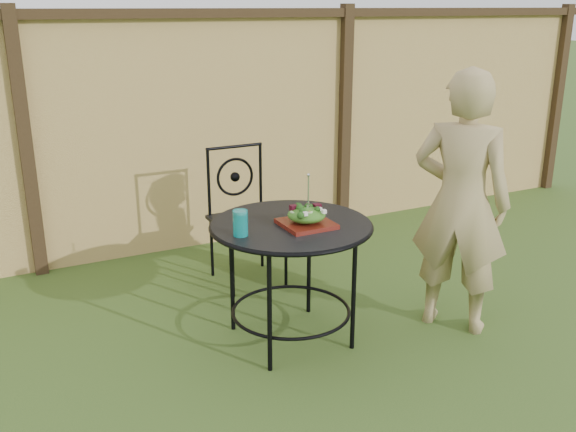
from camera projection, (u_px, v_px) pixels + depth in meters
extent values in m
plane|color=#234014|center=(344.00, 369.00, 3.49)|extent=(60.00, 60.00, 0.00)
cube|color=#EFCA76|center=(201.00, 136.00, 5.07)|extent=(8.00, 0.05, 1.80)
cube|color=black|center=(198.00, 13.00, 4.74)|extent=(8.00, 0.07, 0.07)
cube|color=black|center=(26.00, 147.00, 4.46)|extent=(0.09, 0.09, 1.90)
cube|color=black|center=(344.00, 118.00, 5.58)|extent=(0.09, 0.09, 1.90)
cube|color=black|center=(557.00, 99.00, 6.70)|extent=(0.09, 0.09, 1.90)
cylinder|color=black|center=(291.00, 225.00, 3.59)|extent=(0.90, 0.90, 0.02)
torus|color=black|center=(291.00, 226.00, 3.60)|extent=(0.92, 0.92, 0.02)
torus|color=black|center=(291.00, 311.00, 3.76)|extent=(0.70, 0.70, 0.02)
cylinder|color=black|center=(309.00, 261.00, 4.04)|extent=(0.03, 0.03, 0.71)
cylinder|color=black|center=(232.00, 276.00, 3.82)|extent=(0.03, 0.03, 0.71)
cylinder|color=black|center=(270.00, 311.00, 3.37)|extent=(0.03, 0.03, 0.71)
cylinder|color=black|center=(354.00, 292.00, 3.60)|extent=(0.03, 0.03, 0.71)
cube|color=black|center=(248.00, 221.00, 4.48)|extent=(0.46, 0.46, 0.03)
cylinder|color=black|center=(234.00, 147.00, 4.50)|extent=(0.42, 0.02, 0.02)
torus|color=black|center=(235.00, 177.00, 4.57)|extent=(0.28, 0.02, 0.28)
cylinder|color=black|center=(233.00, 267.00, 4.30)|extent=(0.02, 0.02, 0.44)
cylinder|color=black|center=(286.00, 256.00, 4.47)|extent=(0.02, 0.02, 0.44)
cylinder|color=black|center=(212.00, 247.00, 4.64)|extent=(0.02, 0.02, 0.44)
cylinder|color=black|center=(262.00, 239.00, 4.81)|extent=(0.02, 0.02, 0.44)
cylinder|color=black|center=(209.00, 183.00, 4.49)|extent=(0.02, 0.02, 0.50)
cylinder|color=black|center=(261.00, 176.00, 4.67)|extent=(0.02, 0.02, 0.50)
imported|color=tan|center=(461.00, 203.00, 3.75)|extent=(0.65, 0.68, 1.57)
cube|color=#4E190B|center=(306.00, 224.00, 3.54)|extent=(0.27, 0.27, 0.02)
ellipsoid|color=#235614|center=(306.00, 215.00, 3.52)|extent=(0.21, 0.21, 0.08)
cylinder|color=silver|center=(308.00, 192.00, 3.49)|extent=(0.01, 0.01, 0.18)
cylinder|color=#0B898A|center=(240.00, 223.00, 3.37)|extent=(0.08, 0.08, 0.14)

